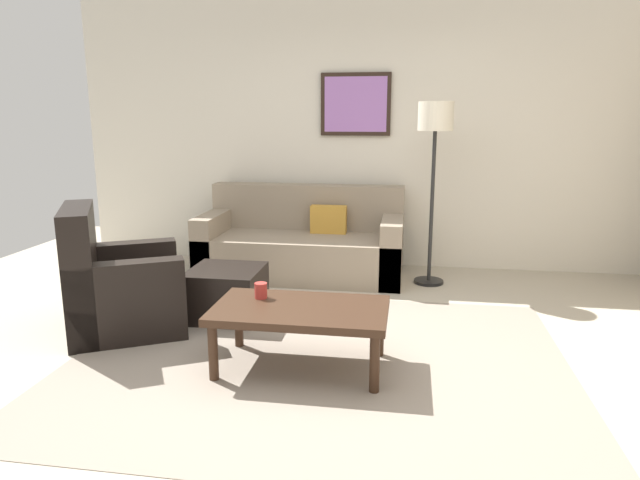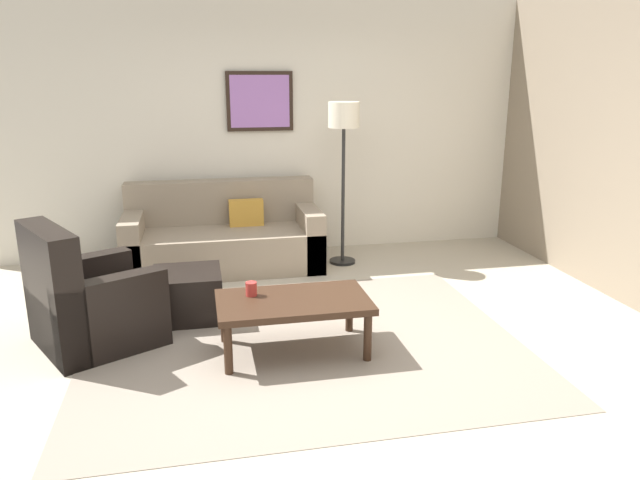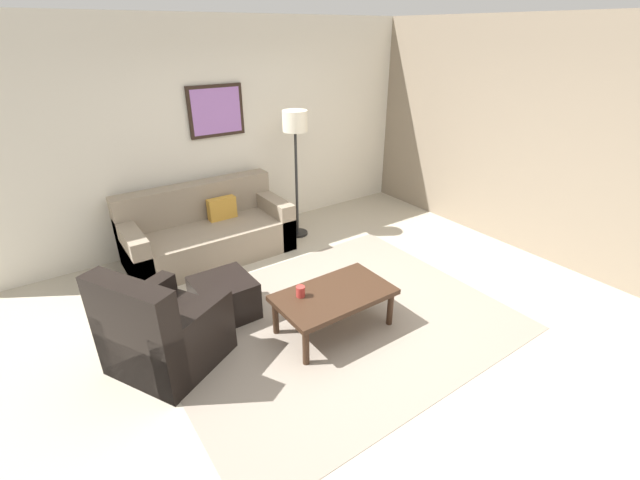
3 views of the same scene
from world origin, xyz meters
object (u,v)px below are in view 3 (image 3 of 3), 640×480
ottoman (224,298)px  framed_artwork (216,111)px  cup (301,292)px  lamp_standing (295,135)px  armchair_leather (161,337)px  couch_main (206,232)px  coffee_table (334,297)px

ottoman → framed_artwork: size_ratio=0.78×
cup → lamp_standing: (1.16, 1.89, 0.95)m
cup → framed_artwork: 2.80m
armchair_leather → lamp_standing: size_ratio=0.63×
couch_main → cup: bearing=-87.1°
couch_main → ottoman: size_ratio=3.58×
armchair_leather → lamp_standing: (2.36, 1.60, 1.10)m
armchair_leather → ottoman: 0.83m
lamp_standing → framed_artwork: bearing=142.9°
couch_main → lamp_standing: 1.69m
armchair_leather → ottoman: size_ratio=1.94×
cup → lamp_standing: lamp_standing is taller
framed_artwork → armchair_leather: bearing=-125.5°
couch_main → coffee_table: bearing=-79.8°
framed_artwork → cup: bearing=-98.3°
coffee_table → cup: 0.33m
framed_artwork → lamp_standing: bearing=-37.1°
coffee_table → cup: cup is taller
lamp_standing → cup: bearing=-121.5°
couch_main → lamp_standing: (1.26, -0.17, 1.11)m
framed_artwork → couch_main: bearing=-137.9°
coffee_table → couch_main: bearing=100.2°
couch_main → ottoman: (-0.37, -1.38, -0.10)m
armchair_leather → cup: armchair_leather is taller
coffee_table → armchair_leather: bearing=164.3°
armchair_leather → ottoman: armchair_leather is taller
armchair_leather → framed_artwork: 3.03m
armchair_leather → lamp_standing: bearing=34.1°
framed_artwork → ottoman: bearing=-115.0°
armchair_leather → cup: (1.20, -0.29, 0.15)m
ottoman → framed_artwork: 2.49m
armchair_leather → coffee_table: bearing=-15.7°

